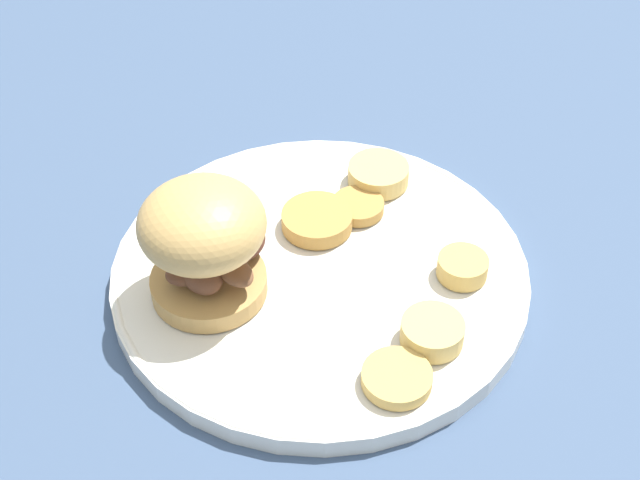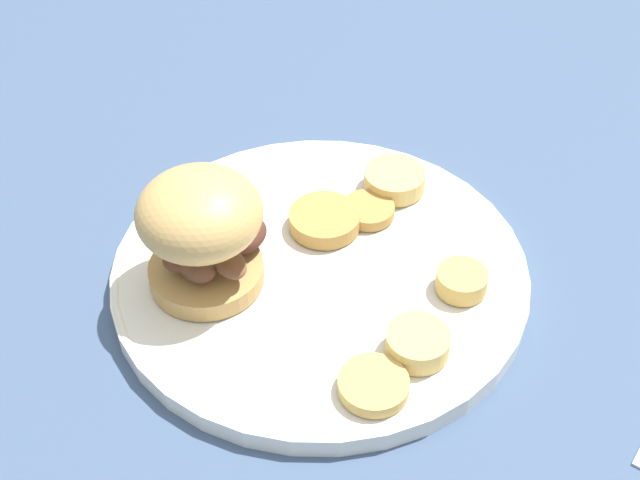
# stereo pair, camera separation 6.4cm
# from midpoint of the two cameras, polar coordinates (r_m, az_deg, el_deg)

# --- Properties ---
(ground_plane) EXTENTS (4.00, 4.00, 0.00)m
(ground_plane) POSITION_cam_midpoint_polar(r_m,az_deg,el_deg) (0.67, 2.73, -2.77)
(ground_plane) COLOR #3D5170
(dinner_plate) EXTENTS (0.31, 0.31, 0.02)m
(dinner_plate) POSITION_cam_midpoint_polar(r_m,az_deg,el_deg) (0.66, 2.76, -2.19)
(dinner_plate) COLOR white
(dinner_plate) RESTS_ON ground_plane
(sandwich) EXTENTS (0.09, 0.10, 0.09)m
(sandwich) POSITION_cam_midpoint_polar(r_m,az_deg,el_deg) (0.61, -4.61, 0.61)
(sandwich) COLOR tan
(sandwich) RESTS_ON dinner_plate
(potato_round_0) EXTENTS (0.05, 0.05, 0.01)m
(potato_round_0) POSITION_cam_midpoint_polar(r_m,az_deg,el_deg) (0.68, 2.97, 1.16)
(potato_round_0) COLOR #BC8942
(potato_round_0) RESTS_ON dinner_plate
(potato_round_1) EXTENTS (0.04, 0.04, 0.02)m
(potato_round_1) POSITION_cam_midpoint_polar(r_m,az_deg,el_deg) (0.60, 9.48, -6.58)
(potato_round_1) COLOR #DBB766
(potato_round_1) RESTS_ON dinner_plate
(potato_round_2) EXTENTS (0.04, 0.04, 0.02)m
(potato_round_2) POSITION_cam_midpoint_polar(r_m,az_deg,el_deg) (0.65, 11.86, -2.72)
(potato_round_2) COLOR tan
(potato_round_2) RESTS_ON dinner_plate
(potato_round_3) EXTENTS (0.05, 0.05, 0.01)m
(potato_round_3) POSITION_cam_midpoint_polar(r_m,az_deg,el_deg) (0.58, 6.64, -9.38)
(potato_round_3) COLOR tan
(potato_round_3) RESTS_ON dinner_plate
(potato_round_4) EXTENTS (0.05, 0.05, 0.02)m
(potato_round_4) POSITION_cam_midpoint_polar(r_m,az_deg,el_deg) (0.72, 7.33, 3.73)
(potato_round_4) COLOR #DBB766
(potato_round_4) RESTS_ON dinner_plate
(potato_round_5) EXTENTS (0.04, 0.04, 0.01)m
(potato_round_5) POSITION_cam_midpoint_polar(r_m,az_deg,el_deg) (0.70, 5.74, 1.80)
(potato_round_5) COLOR #BC8942
(potato_round_5) RESTS_ON dinner_plate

